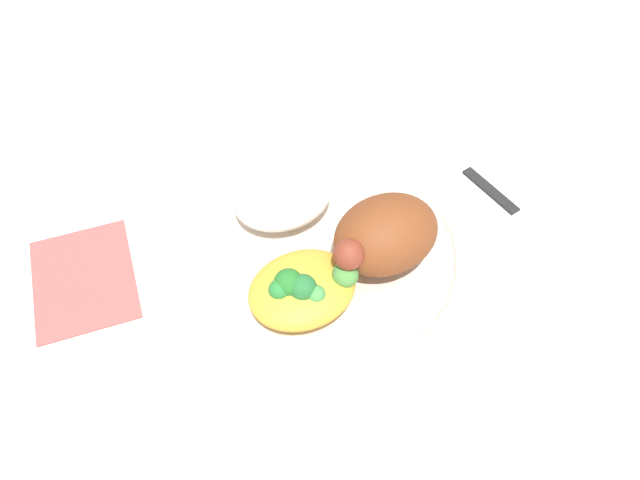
{
  "coord_description": "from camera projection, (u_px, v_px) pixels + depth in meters",
  "views": [
    {
      "loc": [
        0.18,
        0.33,
        0.51
      ],
      "look_at": [
        0.0,
        0.0,
        0.03
      ],
      "focal_mm": 34.23,
      "sensor_mm": 36.0,
      "label": 1
    }
  ],
  "objects": [
    {
      "name": "plate",
      "position": [
        320.0,
        252.0,
        0.63
      ],
      "size": [
        0.29,
        0.29,
        0.02
      ],
      "color": "beige",
      "rests_on": "ground_plane"
    },
    {
      "name": "roasted_chicken",
      "position": [
        385.0,
        235.0,
        0.58
      ],
      "size": [
        0.11,
        0.08,
        0.07
      ],
      "color": "brown",
      "rests_on": "plate"
    },
    {
      "name": "napkin",
      "position": [
        83.0,
        278.0,
        0.62
      ],
      "size": [
        0.12,
        0.15,
        0.0
      ],
      "primitive_type": "cube",
      "rotation": [
        0.0,
        0.0,
        -0.17
      ],
      "color": "#DB4C47",
      "rests_on": "ground_plane"
    },
    {
      "name": "ground_plane",
      "position": [
        320.0,
        258.0,
        0.63
      ],
      "size": [
        2.0,
        2.0,
        0.0
      ],
      "primitive_type": "plane",
      "color": "silver"
    },
    {
      "name": "rice_pile",
      "position": [
        283.0,
        197.0,
        0.64
      ],
      "size": [
        0.11,
        0.09,
        0.04
      ],
      "primitive_type": "ellipsoid",
      "color": "silver",
      "rests_on": "plate"
    },
    {
      "name": "fork",
      "position": [
        482.0,
        212.0,
        0.67
      ],
      "size": [
        0.03,
        0.14,
        0.01
      ],
      "color": "silver",
      "rests_on": "ground_plane"
    },
    {
      "name": "knife",
      "position": [
        516.0,
        211.0,
        0.67
      ],
      "size": [
        0.03,
        0.19,
        0.01
      ],
      "color": "black",
      "rests_on": "ground_plane"
    },
    {
      "name": "mac_cheese_with_broccoli",
      "position": [
        303.0,
        288.0,
        0.57
      ],
      "size": [
        0.1,
        0.09,
        0.04
      ],
      "color": "gold",
      "rests_on": "plate"
    }
  ]
}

